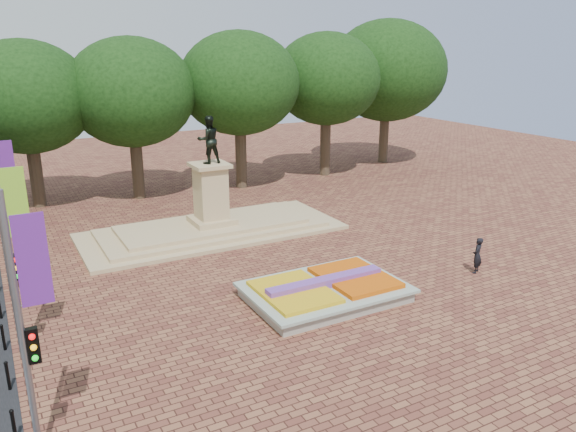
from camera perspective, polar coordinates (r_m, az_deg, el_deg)
The scene contains 7 objects.
ground at distance 24.32m, azimuth -0.77°, elevation -7.10°, with size 90.00×90.00×0.00m, color brown.
flower_bed at distance 23.06m, azimuth 3.85°, elevation -7.51°, with size 6.30×4.30×0.91m.
monument at distance 30.86m, azimuth -7.75°, elevation -0.17°, with size 14.00×6.00×6.40m.
tree_row_back at distance 39.83m, azimuth -10.21°, elevation 12.11°, with size 44.80×8.80×10.43m.
banner_poles at distance 19.30m, azimuth -26.31°, elevation -3.15°, with size 0.88×11.17×7.00m.
bollard_row at distance 20.44m, azimuth -26.79°, elevation -12.43°, with size 0.12×13.12×0.98m.
pedestrian at distance 26.76m, azimuth 18.67°, elevation -3.81°, with size 0.61×0.40×1.66m, color black.
Camera 1 is at (-10.34, -19.62, 9.98)m, focal length 35.00 mm.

